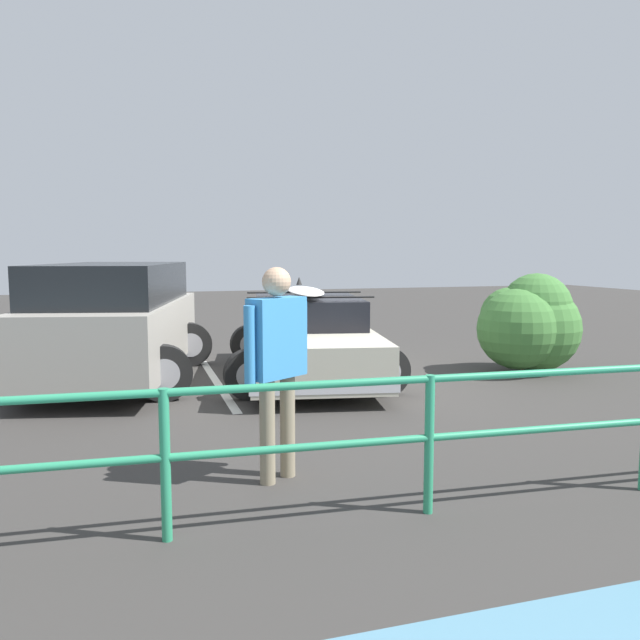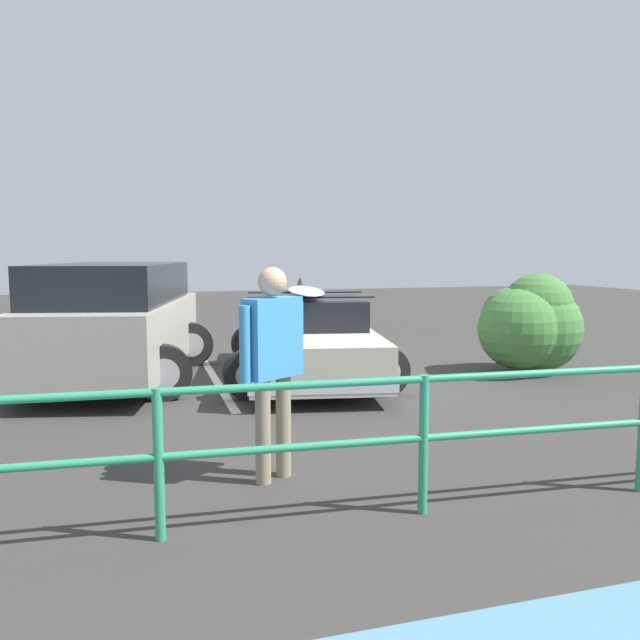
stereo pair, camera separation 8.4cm
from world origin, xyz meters
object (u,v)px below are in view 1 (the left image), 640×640
object	(u,v)px
person_bystander	(277,354)
bush_near_left	(528,323)
sedan_car	(308,338)
suv_car	(116,321)

from	to	relation	value
person_bystander	bush_near_left	world-z (taller)	person_bystander
sedan_car	bush_near_left	bearing A→B (deg)	168.79
suv_car	person_bystander	distance (m)	4.85
sedan_car	suv_car	xyz separation A→B (m)	(2.83, -0.48, 0.31)
suv_car	bush_near_left	distance (m)	6.38
sedan_car	person_bystander	size ratio (longest dim) A/B	2.60
sedan_car	suv_car	world-z (taller)	suv_car
sedan_car	bush_near_left	xyz separation A→B (m)	(-3.44, 0.68, 0.20)
person_bystander	sedan_car	bearing A→B (deg)	-109.18
sedan_car	person_bystander	world-z (taller)	person_bystander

